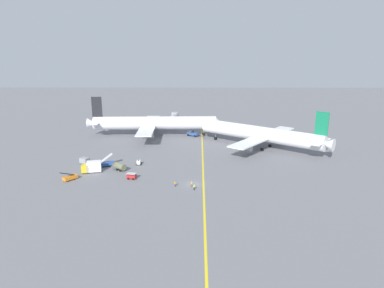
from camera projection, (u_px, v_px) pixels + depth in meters
name	position (u px, v px, depth m)	size (l,w,h in m)	color
ground_plane	(193.00, 184.00, 92.27)	(600.00, 600.00, 0.00)	slate
taxiway_stripe	(203.00, 172.00, 101.92)	(0.50, 120.00, 0.01)	yellow
airliner_at_gate_left	(154.00, 123.00, 147.06)	(59.63, 44.63, 17.66)	silver
airliner_being_pushed	(260.00, 134.00, 127.71)	(47.38, 40.07, 16.59)	white
pushback_tug	(193.00, 133.00, 148.52)	(7.71, 5.97, 2.79)	#2D4C8C
gse_belt_loader_portside	(70.00, 177.00, 95.31)	(4.07, 4.60, 3.02)	orange
gse_baggage_cart_near_cluster	(132.00, 176.00, 96.22)	(2.98, 2.08, 1.71)	red
gse_catering_truck_tall	(92.00, 167.00, 101.50)	(6.23, 3.66, 3.50)	gold
gse_container_dolly_flat	(85.00, 161.00, 109.54)	(3.84, 3.39, 2.15)	slate
gse_gpu_cart_small	(139.00, 162.00, 108.95)	(1.71, 2.19, 1.90)	silver
gse_fuel_bowser_stubby	(119.00, 166.00, 103.45)	(4.97, 4.58, 2.40)	#666B4C
gse_stair_truck_yellow	(107.00, 163.00, 107.55)	(4.92, 3.83, 4.06)	#2D5199
ground_crew_wing_walker_right	(191.00, 184.00, 90.39)	(0.36, 0.47, 1.56)	#4C4C51
ground_crew_ramp_agent_by_cones	(175.00, 184.00, 90.50)	(0.44, 0.39, 1.57)	#2D3351
ground_crew_marshaller_foreground	(194.00, 187.00, 88.20)	(0.36, 0.49, 1.62)	black
jet_bridge	(173.00, 118.00, 167.15)	(4.95, 20.94, 6.20)	#B7B7BC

